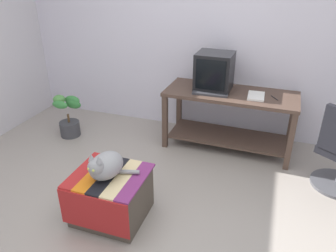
% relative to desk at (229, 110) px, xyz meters
% --- Properties ---
extents(ground_plane, '(14.00, 14.00, 0.00)m').
position_rel_desk_xyz_m(ground_plane, '(-0.51, -1.60, -0.49)').
color(ground_plane, '#9E9389').
extents(back_wall, '(8.00, 0.10, 2.60)m').
position_rel_desk_xyz_m(back_wall, '(-0.51, 0.45, 0.81)').
color(back_wall, silver).
rests_on(back_wall, ground_plane).
extents(desk, '(1.52, 0.65, 0.71)m').
position_rel_desk_xyz_m(desk, '(0.00, 0.00, 0.00)').
color(desk, '#4C382D').
rests_on(desk, ground_plane).
extents(tv_monitor, '(0.41, 0.39, 0.43)m').
position_rel_desk_xyz_m(tv_monitor, '(-0.22, 0.04, 0.44)').
color(tv_monitor, black).
rests_on(tv_monitor, desk).
extents(keyboard, '(0.41, 0.17, 0.02)m').
position_rel_desk_xyz_m(keyboard, '(-0.21, -0.13, 0.24)').
color(keyboard, '#333338').
rests_on(keyboard, desk).
extents(book, '(0.19, 0.28, 0.02)m').
position_rel_desk_xyz_m(book, '(0.28, -0.05, 0.24)').
color(book, white).
rests_on(book, desk).
extents(ottoman_with_blanket, '(0.62, 0.58, 0.44)m').
position_rel_desk_xyz_m(ottoman_with_blanket, '(-0.75, -1.58, -0.27)').
color(ottoman_with_blanket, '#4C4238').
rests_on(ottoman_with_blanket, ground_plane).
extents(cat, '(0.40, 0.38, 0.27)m').
position_rel_desk_xyz_m(cat, '(-0.76, -1.61, 0.06)').
color(cat, gray).
rests_on(cat, ottoman_with_blanket).
extents(potted_plant, '(0.39, 0.30, 0.55)m').
position_rel_desk_xyz_m(potted_plant, '(-2.00, -0.38, -0.23)').
color(potted_plant, '#3D3D42').
rests_on(potted_plant, ground_plane).
extents(pen, '(0.08, 0.12, 0.01)m').
position_rel_desk_xyz_m(pen, '(0.48, -0.03, 0.23)').
color(pen, black).
rests_on(pen, desk).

